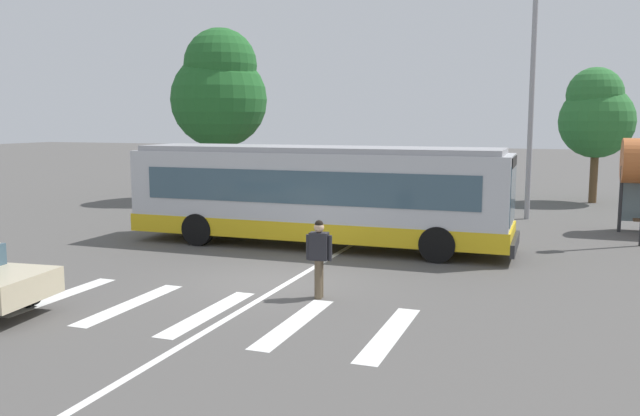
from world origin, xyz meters
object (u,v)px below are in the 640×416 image
at_px(parked_car_red, 306,183).
at_px(pedestrian_crossing_street, 319,254).
at_px(parked_car_teal, 472,190).
at_px(parked_car_charcoal, 407,188).
at_px(background_tree_left, 220,90).
at_px(twin_arm_street_lamp, 533,62).
at_px(background_tree_right, 596,114).
at_px(city_transit_bus, 317,195).
at_px(parked_car_blue, 357,185).

bearing_deg(parked_car_red, pedestrian_crossing_street, -67.78).
height_order(pedestrian_crossing_street, parked_car_teal, pedestrian_crossing_street).
height_order(parked_car_charcoal, background_tree_left, background_tree_left).
bearing_deg(background_tree_left, parked_car_red, 26.56).
bearing_deg(twin_arm_street_lamp, background_tree_left, 174.24).
bearing_deg(parked_car_red, background_tree_left, -153.44).
xyz_separation_m(parked_car_charcoal, background_tree_right, (8.02, 3.59, 3.38)).
bearing_deg(pedestrian_crossing_street, city_transit_bus, 110.88).
bearing_deg(pedestrian_crossing_street, parked_car_red, 112.22).
bearing_deg(city_transit_bus, parked_car_red, 112.87).
bearing_deg(pedestrian_crossing_street, parked_car_teal, 86.07).
bearing_deg(parked_car_blue, parked_car_charcoal, -8.92).
distance_m(pedestrian_crossing_street, parked_car_blue, 17.44).
bearing_deg(background_tree_right, city_transit_bus, -120.19).
relative_size(pedestrian_crossing_street, parked_car_charcoal, 0.38).
distance_m(parked_car_teal, background_tree_left, 12.72).
height_order(parked_car_blue, twin_arm_street_lamp, twin_arm_street_lamp).
relative_size(twin_arm_street_lamp, background_tree_right, 1.58).
bearing_deg(pedestrian_crossing_street, background_tree_left, 125.10).
bearing_deg(background_tree_right, pedestrian_crossing_street, -107.33).
xyz_separation_m(pedestrian_crossing_street, parked_car_teal, (1.15, 16.67, -0.20)).
bearing_deg(background_tree_left, twin_arm_street_lamp, -5.76).
bearing_deg(twin_arm_street_lamp, pedestrian_crossing_street, -104.99).
height_order(pedestrian_crossing_street, parked_car_charcoal, pedestrian_crossing_street).
height_order(parked_car_blue, background_tree_left, background_tree_left).
height_order(parked_car_red, parked_car_teal, same).
distance_m(city_transit_bus, parked_car_teal, 11.56).
height_order(pedestrian_crossing_street, twin_arm_street_lamp, twin_arm_street_lamp).
bearing_deg(twin_arm_street_lamp, city_transit_bus, -125.76).
relative_size(city_transit_bus, parked_car_red, 2.61).
distance_m(parked_car_red, parked_car_teal, 8.09).
height_order(parked_car_teal, background_tree_left, background_tree_left).
height_order(city_transit_bus, parked_car_blue, city_transit_bus).
height_order(parked_car_red, twin_arm_street_lamp, twin_arm_street_lamp).
bearing_deg(parked_car_blue, twin_arm_street_lamp, -21.92).
relative_size(parked_car_teal, background_tree_right, 0.72).
distance_m(city_transit_bus, pedestrian_crossing_street, 6.05).
relative_size(city_transit_bus, parked_car_blue, 2.59).
xyz_separation_m(parked_car_blue, parked_car_charcoal, (2.55, -0.40, 0.00)).
bearing_deg(twin_arm_street_lamp, parked_car_blue, 158.08).
distance_m(parked_car_red, background_tree_left, 6.14).
height_order(city_transit_bus, parked_car_teal, city_transit_bus).
xyz_separation_m(city_transit_bus, parked_car_charcoal, (0.40, 10.88, -0.82)).
xyz_separation_m(city_transit_bus, parked_car_teal, (3.29, 11.05, -0.82)).
bearing_deg(background_tree_left, parked_car_blue, 15.54).
bearing_deg(background_tree_right, parked_car_teal, -146.31).
bearing_deg(parked_car_teal, pedestrian_crossing_street, -93.93).
bearing_deg(pedestrian_crossing_street, background_tree_right, 72.67).
distance_m(pedestrian_crossing_street, parked_car_charcoal, 16.59).
bearing_deg(background_tree_right, background_tree_left, -163.68).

